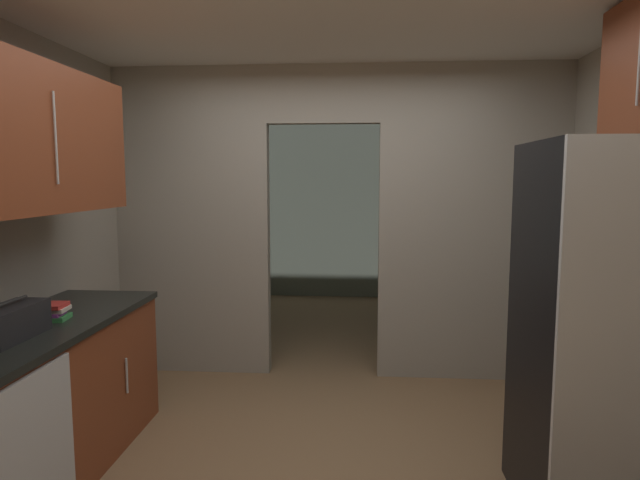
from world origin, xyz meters
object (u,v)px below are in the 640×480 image
(boombox, at_px, (9,323))
(book_stack, at_px, (55,312))
(refrigerator, at_px, (618,334))
(dishwasher, at_px, (38,462))

(boombox, distance_m, book_stack, 0.37)
(refrigerator, bearing_deg, boombox, -176.75)
(boombox, bearing_deg, refrigerator, 3.25)
(book_stack, bearing_deg, dishwasher, -67.57)
(refrigerator, bearing_deg, dishwasher, -170.37)
(refrigerator, relative_size, book_stack, 11.34)
(dishwasher, bearing_deg, refrigerator, 9.63)
(dishwasher, distance_m, boombox, 0.69)
(boombox, relative_size, book_stack, 2.55)
(dishwasher, distance_m, book_stack, 0.87)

